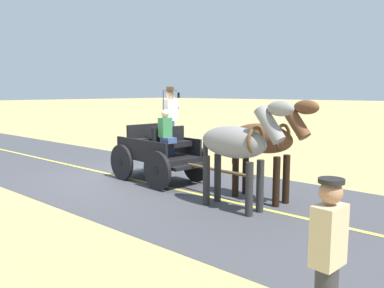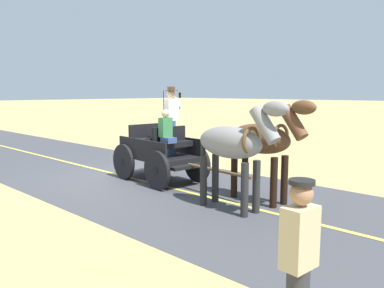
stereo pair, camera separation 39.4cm
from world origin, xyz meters
TOP-DOWN VIEW (x-y plane):
  - ground_plane at (0.00, 0.00)m, footprint 200.00×200.00m
  - road_surface at (0.00, 0.00)m, footprint 5.44×160.00m
  - road_centre_stripe at (0.00, 0.00)m, footprint 0.12×160.00m
  - horse_drawn_carriage at (-0.38, 0.93)m, footprint 1.63×4.52m
  - horse_near_side at (-0.55, 3.99)m, footprint 0.70×2.14m
  - horse_off_side at (0.36, 3.91)m, footprint 0.63×2.13m
  - pedestrian_walking at (3.52, 7.04)m, footprint 0.34×0.23m

SIDE VIEW (x-z plane):
  - ground_plane at x=0.00m, z-range 0.00..0.00m
  - road_surface at x=0.00m, z-range 0.00..0.01m
  - road_centre_stripe at x=0.00m, z-range 0.01..0.01m
  - horse_drawn_carriage at x=-0.38m, z-range -0.43..2.07m
  - pedestrian_walking at x=3.52m, z-range 0.06..1.71m
  - horse_near_side at x=-0.55m, z-range 0.22..2.43m
  - horse_off_side at x=0.36m, z-range 0.22..2.43m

